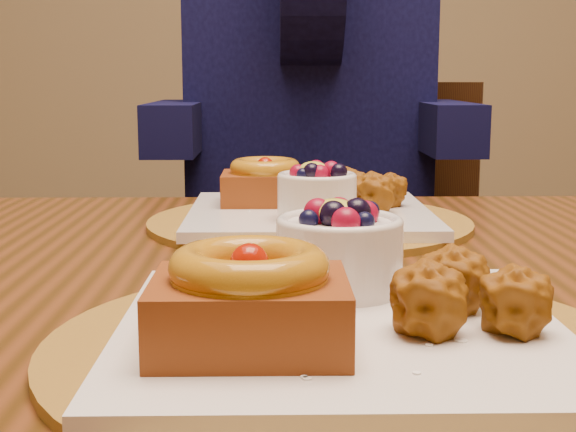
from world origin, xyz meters
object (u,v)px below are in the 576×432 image
object	(u,v)px
diner	(308,50)
place_setting_far	(308,207)
chair_far	(365,277)
place_setting_near	(335,311)
dining_table	(320,351)

from	to	relation	value
diner	place_setting_far	bearing A→B (deg)	-110.48
chair_far	place_setting_near	bearing A→B (deg)	-79.33
chair_far	diner	size ratio (longest dim) A/B	1.00
dining_table	place_setting_far	bearing A→B (deg)	90.65
place_setting_near	place_setting_far	size ratio (longest dim) A/B	1.00
place_setting_near	chair_far	xyz separation A→B (m)	(0.15, 1.16, -0.27)
dining_table	place_setting_far	world-z (taller)	place_setting_far
place_setting_near	diner	world-z (taller)	diner
place_setting_near	chair_far	size ratio (longest dim) A/B	0.41
dining_table	chair_far	world-z (taller)	chair_far
place_setting_far	diner	distance (m)	0.66
place_setting_near	chair_far	distance (m)	1.20
dining_table	place_setting_near	bearing A→B (deg)	-90.80
dining_table	diner	bearing A→B (deg)	88.37
chair_far	dining_table	bearing A→B (deg)	-80.85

